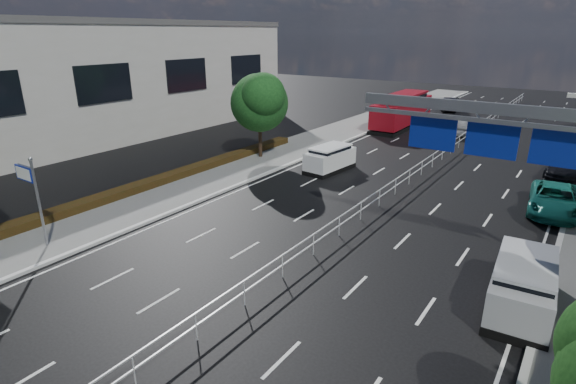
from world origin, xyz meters
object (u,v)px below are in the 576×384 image
Objects in this scene: near_car_silver at (465,125)px; silver_minivan at (523,285)px; white_minivan at (330,159)px; near_car_dark at (451,104)px; parked_car_teal at (555,200)px; parked_car_dark at (567,167)px; toilet_sign at (31,186)px; red_bus at (402,110)px; overhead_gantry at (512,136)px.

near_car_silver is 30.67m from silver_minivan.
white_minivan is 0.87× the size of near_car_dark.
silver_minivan is 11.16m from parked_car_teal.
parked_car_dark is (14.41, -23.70, -0.09)m from near_car_dark.
near_car_silver is at bearing 80.79° from white_minivan.
silver_minivan is at bearing 100.71° from near_car_dark.
white_minivan is at bearing 74.13° from toilet_sign.
parked_car_teal is 1.07× the size of parked_car_dark.
red_bus is 18.90m from parked_car_dark.
white_minivan is 0.86× the size of near_car_silver.
parked_car_dark is at bearing 85.81° from silver_minivan.
near_car_silver is 1.04× the size of silver_minivan.
toilet_sign is 0.42× the size of overhead_gantry.
parked_car_teal is at bearing 113.55° from near_car_silver.
red_bus is (-1.70, 18.21, 0.88)m from white_minivan.
toilet_sign reaches higher than near_car_dark.
toilet_sign is 37.66m from near_car_silver.
toilet_sign is at bearing -100.26° from white_minivan.
overhead_gantry is 2.04× the size of near_car_dark.
parked_car_dark is at bearing 84.42° from overhead_gantry.
near_car_dark reaches higher than parked_car_teal.
white_minivan is at bearing 147.24° from overhead_gantry.
overhead_gantry is 0.90× the size of red_bus.
near_car_silver is at bearing 74.65° from toilet_sign.
silver_minivan is (14.41, -42.66, 0.13)m from near_car_dark.
red_bus reaches higher than near_car_dark.
toilet_sign is at bearing -141.52° from parked_car_teal.
parked_car_teal is (9.30, -18.06, -0.11)m from near_car_silver.
white_minivan is 18.31m from red_bus.
near_car_dark is (1.39, 13.37, -0.95)m from red_bus.
toilet_sign reaches higher than red_bus.
white_minivan is 0.85× the size of parked_car_dark.
silver_minivan is (1.56, -3.01, -4.65)m from overhead_gantry.
overhead_gantry is at bearing 100.00° from near_car_dark.
white_minivan is 16.16m from parked_car_dark.
near_car_silver is 0.99× the size of parked_car_dark.
near_car_dark is (-12.85, 39.65, -4.78)m from overhead_gantry.
overhead_gantry is 16.75m from parked_car_dark.
parked_car_dark is (14.10, 7.88, -0.15)m from white_minivan.
near_car_dark reaches higher than parked_car_dark.
silver_minivan is (19.25, 7.04, -1.98)m from toilet_sign.
near_car_silver is (6.50, -0.06, -0.91)m from red_bus.
red_bus reaches higher than parked_car_dark.
overhead_gantry is at bearing -90.18° from parked_car_dark.
red_bus is 2.25× the size of parked_car_dark.
parked_car_teal is 7.81m from parked_car_dark.
near_car_silver is (-7.74, 26.21, -4.75)m from overhead_gantry.
toilet_sign is at bearing 70.96° from near_car_silver.
white_minivan is (5.15, 18.12, -2.05)m from toilet_sign.
red_bus is 13.48m from near_car_dark.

